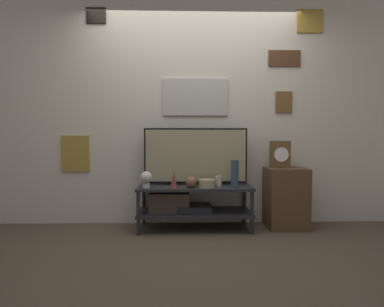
{
  "coord_description": "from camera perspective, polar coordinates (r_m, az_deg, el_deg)",
  "views": [
    {
      "loc": [
        -0.11,
        -3.03,
        1.0
      ],
      "look_at": [
        -0.03,
        0.28,
        0.85
      ],
      "focal_mm": 28.0,
      "sensor_mm": 36.0,
      "label": 1
    }
  ],
  "objects": [
    {
      "name": "ground_plane",
      "position": [
        3.19,
        0.71,
        -15.57
      ],
      "size": [
        12.0,
        12.0,
        0.0
      ],
      "primitive_type": "plane",
      "color": "#4C3D2D"
    },
    {
      "name": "wall_back",
      "position": [
        3.61,
        0.39,
        8.31
      ],
      "size": [
        6.4,
        0.08,
        2.7
      ],
      "color": "beige",
      "rests_on": "ground_plane"
    },
    {
      "name": "vase_tall_ceramic",
      "position": [
        3.26,
        8.14,
        -3.81
      ],
      "size": [
        0.08,
        0.08,
        0.3
      ],
      "color": "#2D4251",
      "rests_on": "media_console"
    },
    {
      "name": "vase_round_glass",
      "position": [
        3.21,
        -0.16,
        -5.44
      ],
      "size": [
        0.12,
        0.12,
        0.12
      ],
      "color": "brown",
      "rests_on": "media_console"
    },
    {
      "name": "television",
      "position": [
        3.42,
        0.71,
        -0.41
      ],
      "size": [
        1.17,
        0.05,
        0.64
      ],
      "color": "black",
      "rests_on": "media_console"
    },
    {
      "name": "candle_jar",
      "position": [
        3.29,
        5.08,
        -5.29
      ],
      "size": [
        0.07,
        0.07,
        0.12
      ],
      "color": "#C1B29E",
      "rests_on": "media_console"
    },
    {
      "name": "vase_wide_bowl",
      "position": [
        3.22,
        2.83,
        -5.73
      ],
      "size": [
        0.17,
        0.17,
        0.09
      ],
      "color": "tan",
      "rests_on": "media_console"
    },
    {
      "name": "side_table",
      "position": [
        3.6,
        17.4,
        -8.03
      ],
      "size": [
        0.43,
        0.39,
        0.68
      ],
      "color": "#513823",
      "rests_on": "ground_plane"
    },
    {
      "name": "media_console",
      "position": [
        3.38,
        -1.13,
        -9.19
      ],
      "size": [
        1.25,
        0.47,
        0.48
      ],
      "color": "#232326",
      "rests_on": "ground_plane"
    },
    {
      "name": "vase_slim_bronze",
      "position": [
        3.16,
        -3.49,
        -5.0
      ],
      "size": [
        0.07,
        0.07,
        0.19
      ],
      "color": "brown",
      "rests_on": "media_console"
    },
    {
      "name": "decorative_bust",
      "position": [
        3.23,
        -8.72,
        -4.69
      ],
      "size": [
        0.13,
        0.13,
        0.18
      ],
      "color": "beige",
      "rests_on": "media_console"
    },
    {
      "name": "mantel_clock",
      "position": [
        3.54,
        16.42,
        -0.16
      ],
      "size": [
        0.21,
        0.11,
        0.3
      ],
      "color": "brown",
      "rests_on": "side_table"
    }
  ]
}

